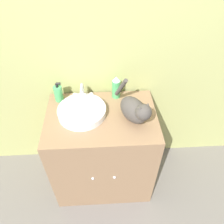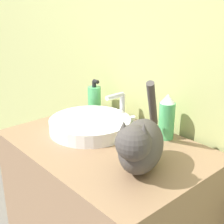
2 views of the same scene
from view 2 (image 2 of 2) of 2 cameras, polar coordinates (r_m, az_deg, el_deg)
wall_back at (r=1.33m, az=9.65°, el=15.56°), size 6.00×0.05×2.50m
sink_basin at (r=1.32m, az=-4.01°, el=-2.36°), size 0.34×0.34×0.05m
faucet at (r=1.41m, az=1.58°, el=0.69°), size 0.16×0.11×0.14m
cat at (r=1.00m, az=5.15°, el=-5.86°), size 0.24×0.36×0.27m
soap_bottle at (r=1.54m, az=-3.23°, el=2.50°), size 0.06×0.06×0.16m
spray_bottle at (r=1.25m, az=9.97°, el=-0.93°), size 0.06×0.06×0.18m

